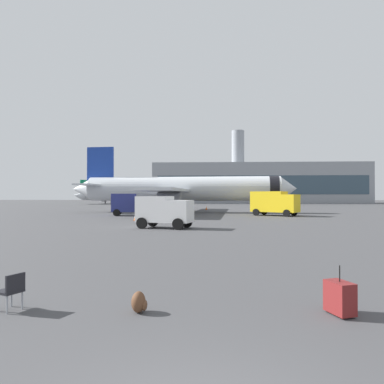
{
  "coord_description": "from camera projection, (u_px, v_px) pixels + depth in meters",
  "views": [
    {
      "loc": [
        0.13,
        -3.61,
        2.66
      ],
      "look_at": [
        -1.74,
        30.75,
        3.0
      ],
      "focal_mm": 32.88,
      "sensor_mm": 36.0,
      "label": 1
    }
  ],
  "objects": [
    {
      "name": "cargo_van",
      "position": [
        164.0,
        210.0,
        28.55
      ],
      "size": [
        4.77,
        3.27,
        2.6
      ],
      "color": "white",
      "rests_on": "ground"
    },
    {
      "name": "fuel_truck",
      "position": [
        274.0,
        202.0,
        46.08
      ],
      "size": [
        6.32,
        5.33,
        3.2
      ],
      "color": "yellow",
      "rests_on": "ground"
    },
    {
      "name": "gate_chair",
      "position": [
        12.0,
        289.0,
        8.1
      ],
      "size": [
        0.63,
        0.63,
        0.86
      ],
      "color": "black",
      "rests_on": "ground"
    },
    {
      "name": "rolling_suitcase",
      "position": [
        340.0,
        297.0,
        7.82
      ],
      "size": [
        0.59,
        0.74,
        1.1
      ],
      "color": "maroon",
      "rests_on": "ground"
    },
    {
      "name": "safety_cone_far",
      "position": [
        206.0,
        208.0,
        65.5
      ],
      "size": [
        0.44,
        0.44,
        0.67
      ],
      "color": "#F2590C",
      "rests_on": "ground"
    },
    {
      "name": "safety_cone_near",
      "position": [
        136.0,
        218.0,
        37.13
      ],
      "size": [
        0.44,
        0.44,
        0.63
      ],
      "color": "#F2590C",
      "rests_on": "ground"
    },
    {
      "name": "traveller_backpack",
      "position": [
        139.0,
        302.0,
        7.97
      ],
      "size": [
        0.36,
        0.4,
        0.48
      ],
      "color": "brown",
      "rests_on": "ground"
    },
    {
      "name": "terminal_building",
      "position": [
        257.0,
        183.0,
        123.01
      ],
      "size": [
        70.88,
        20.95,
        25.45
      ],
      "color": "gray",
      "rests_on": "ground"
    },
    {
      "name": "airplane_taxiing",
      "position": [
        112.0,
        196.0,
        112.2
      ],
      "size": [
        19.38,
        20.92,
        7.35
      ],
      "color": "silver",
      "rests_on": "ground"
    },
    {
      "name": "safety_cone_mid",
      "position": [
        161.0,
        209.0,
        57.93
      ],
      "size": [
        0.44,
        0.44,
        0.73
      ],
      "color": "#F2590C",
      "rests_on": "ground"
    },
    {
      "name": "airplane_at_gate",
      "position": [
        181.0,
        189.0,
        55.06
      ],
      "size": [
        35.77,
        32.28,
        10.5
      ],
      "color": "silver",
      "rests_on": "ground"
    },
    {
      "name": "service_truck",
      "position": [
        130.0,
        203.0,
        46.4
      ],
      "size": [
        5.09,
        3.17,
        2.9
      ],
      "color": "navy",
      "rests_on": "ground"
    }
  ]
}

